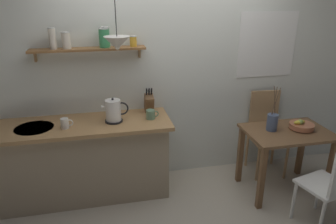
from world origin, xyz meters
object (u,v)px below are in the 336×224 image
fruit_bowl (301,125)px  pendant_lamp (117,43)px  electric_kettle (114,111)px  knife_block (149,103)px  dining_chair_far (266,129)px  dining_chair_near (332,183)px  dining_table (286,142)px  coffee_mug_spare (151,114)px  coffee_mug_by_sink (65,123)px  twig_vase (272,122)px

fruit_bowl → pendant_lamp: bearing=172.4°
electric_kettle → knife_block: 0.45m
dining_chair_far → fruit_bowl: 0.53m
dining_chair_near → electric_kettle: bearing=152.7°
dining_chair_far → electric_kettle: 1.91m
dining_chair_far → knife_block: size_ratio=3.54×
dining_chair_near → electric_kettle: size_ratio=3.29×
dining_table → pendant_lamp: pendant_lamp is taller
pendant_lamp → coffee_mug_spare: bearing=8.8°
coffee_mug_by_sink → coffee_mug_spare: 0.87m
dining_chair_near → fruit_bowl: dining_chair_near is taller
dining_table → dining_chair_near: dining_chair_near is taller
dining_chair_far → twig_vase: twig_vase is taller
coffee_mug_by_sink → electric_kettle: bearing=8.2°
twig_vase → pendant_lamp: size_ratio=0.89×
electric_kettle → coffee_mug_by_sink: size_ratio=2.28×
dining_table → electric_kettle: electric_kettle is taller
dining_table → coffee_mug_by_sink: (-2.32, 0.25, 0.33)m
coffee_mug_spare → pendant_lamp: size_ratio=0.24×
dining_chair_near → coffee_mug_by_sink: 2.60m
twig_vase → knife_block: (-1.27, 0.46, 0.16)m
twig_vase → knife_block: bearing=160.1°
twig_vase → electric_kettle: twig_vase is taller
dining_table → coffee_mug_by_sink: coffee_mug_by_sink is taller
dining_chair_far → electric_kettle: electric_kettle is taller
twig_vase → coffee_mug_by_sink: bearing=175.0°
electric_kettle → knife_block: (0.40, 0.20, -0.01)m
dining_table → fruit_bowl: fruit_bowl is taller
twig_vase → coffee_mug_spare: (-1.28, 0.26, 0.09)m
fruit_bowl → dining_chair_far: bearing=107.7°
dining_chair_near → twig_vase: 0.83m
electric_kettle → knife_block: bearing=26.5°
fruit_bowl → pendant_lamp: (-1.93, 0.26, 0.91)m
dining_chair_near → coffee_mug_by_sink: coffee_mug_by_sink is taller
knife_block → dining_chair_far: bearing=-1.7°
dining_table → twig_vase: twig_vase is taller
dining_chair_far → coffee_mug_by_sink: bearing=-174.5°
dining_chair_far → fruit_bowl: (0.15, -0.46, 0.23)m
fruit_bowl → electric_kettle: size_ratio=0.95×
coffee_mug_by_sink → pendant_lamp: bearing=2.1°
knife_block → fruit_bowl: bearing=-17.6°
dining_chair_far → knife_block: bearing=178.3°
twig_vase → pendant_lamp: bearing=172.5°
electric_kettle → fruit_bowl: bearing=-8.7°
coffee_mug_by_sink → knife_block: bearing=17.0°
knife_block → pendant_lamp: 0.82m
twig_vase → coffee_mug_spare: bearing=168.6°
electric_kettle → dining_chair_far: bearing=4.8°
dining_chair_far → electric_kettle: (-1.85, -0.16, 0.44)m
dining_chair_near → pendant_lamp: bearing=153.0°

